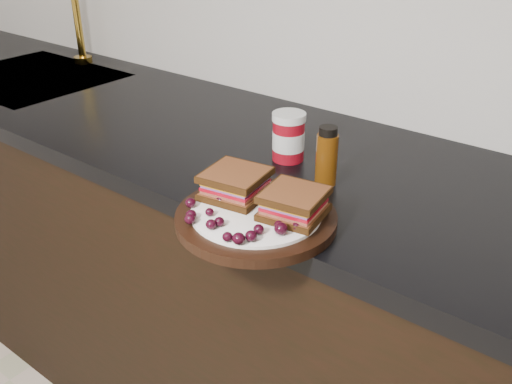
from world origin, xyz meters
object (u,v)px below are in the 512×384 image
condiment_jar (288,137)px  oil_bottle (327,156)px  plate (256,218)px  sandwich_left (236,184)px

condiment_jar → oil_bottle: (0.12, -0.05, 0.01)m
plate → sandwich_left: 0.08m
sandwich_left → oil_bottle: (0.08, 0.18, 0.01)m
plate → condiment_jar: condiment_jar is taller
sandwich_left → oil_bottle: bearing=58.5°
sandwich_left → oil_bottle: oil_bottle is taller
sandwich_left → oil_bottle: 0.20m
oil_bottle → condiment_jar: bearing=158.9°
plate → condiment_jar: (-0.11, 0.25, 0.04)m
condiment_jar → oil_bottle: 0.13m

